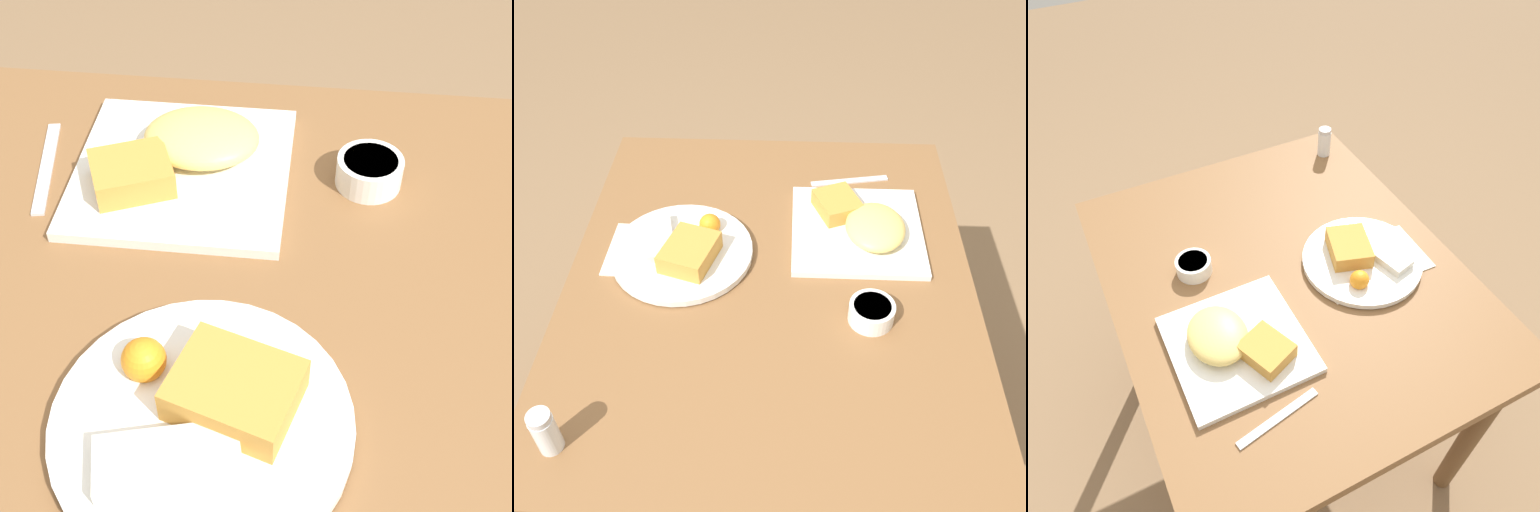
{
  "view_description": "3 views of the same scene",
  "coord_description": "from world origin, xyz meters",
  "views": [
    {
      "loc": [
        -0.04,
        0.5,
        1.31
      ],
      "look_at": [
        0.02,
        -0.03,
        0.74
      ],
      "focal_mm": 50.0,
      "sensor_mm": 36.0,
      "label": 1
    },
    {
      "loc": [
        -0.81,
        -0.03,
        1.55
      ],
      "look_at": [
        0.01,
        0.0,
        0.76
      ],
      "focal_mm": 42.0,
      "sensor_mm": 36.0,
      "label": 2
    },
    {
      "loc": [
        0.68,
        -0.34,
        1.6
      ],
      "look_at": [
        -0.01,
        -0.0,
        0.77
      ],
      "focal_mm": 35.0,
      "sensor_mm": 36.0,
      "label": 3
    }
  ],
  "objects": [
    {
      "name": "dining_table",
      "position": [
        0.0,
        0.0,
        0.63
      ],
      "size": [
        0.94,
        0.79,
        0.72
      ],
      "color": "brown",
      "rests_on": "ground_plane"
    },
    {
      "name": "sauce_ramekin",
      "position": [
        -0.1,
        -0.19,
        0.74
      ],
      "size": [
        0.08,
        0.08,
        0.04
      ],
      "color": "white",
      "rests_on": "dining_table"
    },
    {
      "name": "butter_knife",
      "position": [
        0.31,
        -0.17,
        0.72
      ],
      "size": [
        0.05,
        0.18,
        0.0
      ],
      "rotation": [
        0.0,
        0.0,
        1.76
      ],
      "color": "silver",
      "rests_on": "dining_table"
    },
    {
      "name": "plate_square_near",
      "position": [
        0.13,
        -0.18,
        0.74
      ],
      "size": [
        0.27,
        0.27,
        0.06
      ],
      "color": "white",
      "rests_on": "dining_table"
    },
    {
      "name": "salt_shaker",
      "position": [
        -0.37,
        0.31,
        0.75
      ],
      "size": [
        0.04,
        0.04,
        0.08
      ],
      "color": "white",
      "rests_on": "dining_table"
    },
    {
      "name": "ground_plane",
      "position": [
        0.0,
        0.0,
        0.0
      ],
      "size": [
        8.0,
        8.0,
        0.0
      ],
      "primitive_type": "plane",
      "color": "#846647"
    },
    {
      "name": "menu_card",
      "position": [
        0.06,
        0.2,
        0.72
      ],
      "size": [
        0.16,
        0.27,
        0.0
      ],
      "rotation": [
        0.0,
        0.0,
        -0.02
      ],
      "color": "silver",
      "rests_on": "dining_table"
    },
    {
      "name": "plate_oval_far",
      "position": [
        0.05,
        0.17,
        0.73
      ],
      "size": [
        0.28,
        0.28,
        0.05
      ],
      "color": "white",
      "rests_on": "menu_card"
    }
  ]
}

